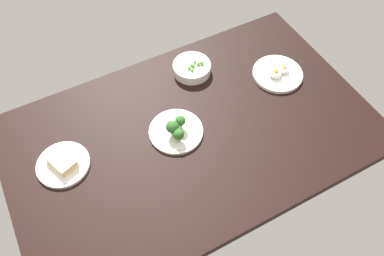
{
  "coord_description": "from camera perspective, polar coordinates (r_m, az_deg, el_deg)",
  "views": [
    {
      "loc": [
        -37.81,
        -70.83,
        121.1
      ],
      "look_at": [
        0.0,
        0.0,
        6.0
      ],
      "focal_mm": 36.05,
      "sensor_mm": 36.0,
      "label": 1
    }
  ],
  "objects": [
    {
      "name": "dining_table",
      "position": [
        1.44,
        -0.0,
        -0.91
      ],
      "size": [
        133.84,
        82.78,
        4.0
      ],
      "primitive_type": "cube",
      "color": "black",
      "rests_on": "ground"
    },
    {
      "name": "plate_eggs",
      "position": [
        1.62,
        12.56,
        7.9
      ],
      "size": [
        20.37,
        20.37,
        5.08
      ],
      "color": "white",
      "rests_on": "dining_table"
    },
    {
      "name": "plate_broccoli",
      "position": [
        1.4,
        -2.38,
        -0.33
      ],
      "size": [
        19.87,
        19.87,
        8.05
      ],
      "color": "white",
      "rests_on": "dining_table"
    },
    {
      "name": "bowl_peas",
      "position": [
        1.59,
        -0.02,
        8.92
      ],
      "size": [
        15.67,
        15.67,
        5.35
      ],
      "color": "white",
      "rests_on": "dining_table"
    },
    {
      "name": "plate_sandwich",
      "position": [
        1.4,
        -18.58,
        -5.0
      ],
      "size": [
        18.36,
        18.36,
        4.48
      ],
      "color": "white",
      "rests_on": "dining_table"
    }
  ]
}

